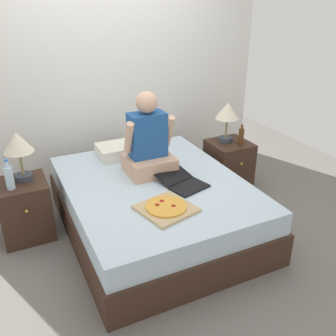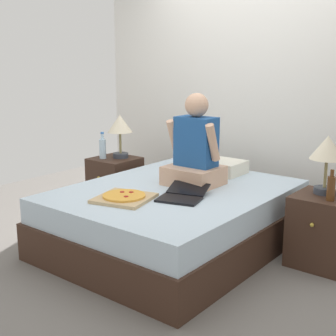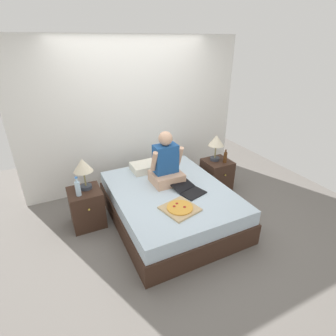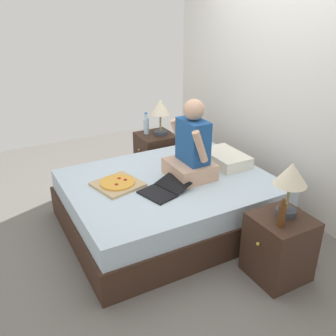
{
  "view_description": "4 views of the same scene",
  "coord_description": "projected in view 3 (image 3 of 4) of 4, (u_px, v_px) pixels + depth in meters",
  "views": [
    {
      "loc": [
        -1.21,
        -2.8,
        2.1
      ],
      "look_at": [
        0.07,
        -0.15,
        0.7
      ],
      "focal_mm": 40.0,
      "sensor_mm": 36.0,
      "label": 1
    },
    {
      "loc": [
        2.29,
        -2.97,
        1.56
      ],
      "look_at": [
        -0.03,
        -0.04,
        0.69
      ],
      "focal_mm": 50.0,
      "sensor_mm": 36.0,
      "label": 2
    },
    {
      "loc": [
        -1.43,
        -2.85,
        2.43
      ],
      "look_at": [
        -0.02,
        0.04,
        0.83
      ],
      "focal_mm": 28.0,
      "sensor_mm": 36.0,
      "label": 3
    },
    {
      "loc": [
        2.89,
        -1.57,
        2.14
      ],
      "look_at": [
        0.11,
        -0.07,
        0.69
      ],
      "focal_mm": 40.0,
      "sensor_mm": 36.0,
      "label": 4
    }
  ],
  "objects": [
    {
      "name": "person_seated",
      "position": [
        166.0,
        164.0,
        3.79
      ],
      "size": [
        0.47,
        0.4,
        0.78
      ],
      "color": "tan",
      "rests_on": "bed"
    },
    {
      "name": "laptop",
      "position": [
        190.0,
        191.0,
        3.64
      ],
      "size": [
        0.42,
        0.49,
        0.07
      ],
      "color": "black",
      "rests_on": "bed"
    },
    {
      "name": "pillow",
      "position": [
        148.0,
        166.0,
        4.24
      ],
      "size": [
        0.52,
        0.34,
        0.12
      ],
      "primitive_type": "cube",
      "color": "silver",
      "rests_on": "bed"
    },
    {
      "name": "bed",
      "position": [
        170.0,
        205.0,
        3.83
      ],
      "size": [
        1.59,
        2.0,
        0.51
      ],
      "color": "#382319",
      "rests_on": "ground"
    },
    {
      "name": "wall_back",
      "position": [
        135.0,
        115.0,
        4.48
      ],
      "size": [
        3.87,
        0.12,
        2.5
      ],
      "primitive_type": "cube",
      "color": "silver",
      "rests_on": "ground"
    },
    {
      "name": "lamp_on_left_nightstand",
      "position": [
        83.0,
        167.0,
        3.5
      ],
      "size": [
        0.26,
        0.26,
        0.45
      ],
      "color": "#333842",
      "rests_on": "nightstand_left"
    },
    {
      "name": "ground_plane",
      "position": [
        170.0,
        218.0,
        3.94
      ],
      "size": [
        5.87,
        5.87,
        0.0
      ],
      "primitive_type": "plane",
      "color": "#66605B"
    },
    {
      "name": "nightstand_right",
      "position": [
        216.0,
        175.0,
        4.59
      ],
      "size": [
        0.44,
        0.47,
        0.55
      ],
      "color": "#382319",
      "rests_on": "ground"
    },
    {
      "name": "lamp_on_right_nightstand",
      "position": [
        216.0,
        142.0,
        4.35
      ],
      "size": [
        0.26,
        0.26,
        0.45
      ],
      "color": "#333842",
      "rests_on": "nightstand_right"
    },
    {
      "name": "pizza_box",
      "position": [
        180.0,
        208.0,
        3.27
      ],
      "size": [
        0.49,
        0.49,
        0.05
      ],
      "color": "tan",
      "rests_on": "bed"
    },
    {
      "name": "nightstand_left",
      "position": [
        87.0,
        207.0,
        3.71
      ],
      "size": [
        0.44,
        0.47,
        0.55
      ],
      "color": "#382319",
      "rests_on": "ground"
    },
    {
      "name": "beer_bottle",
      "position": [
        225.0,
        157.0,
        4.37
      ],
      "size": [
        0.06,
        0.06,
        0.23
      ],
      "color": "#512D14",
      "rests_on": "nightstand_right"
    },
    {
      "name": "water_bottle",
      "position": [
        78.0,
        188.0,
        3.44
      ],
      "size": [
        0.07,
        0.07,
        0.28
      ],
      "color": "silver",
      "rests_on": "nightstand_left"
    }
  ]
}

